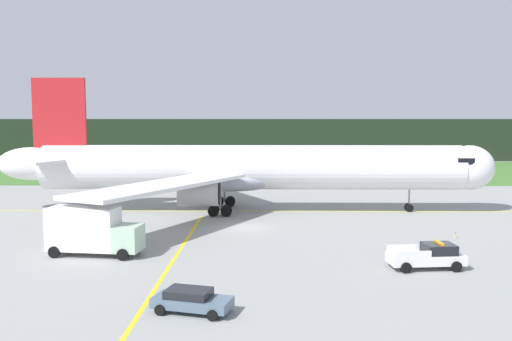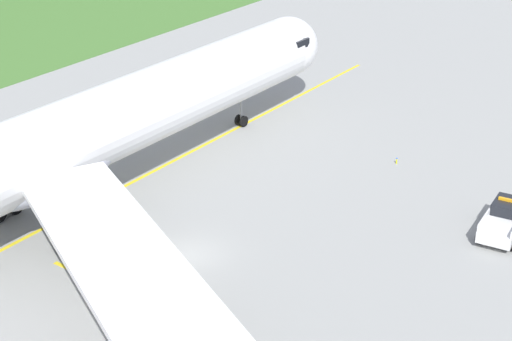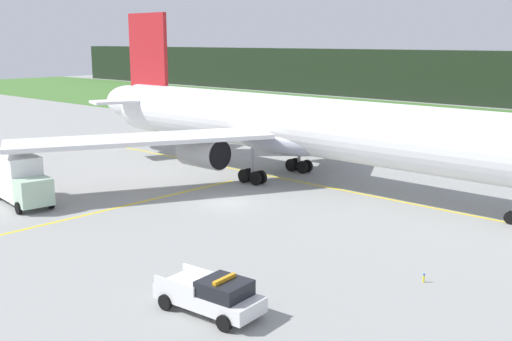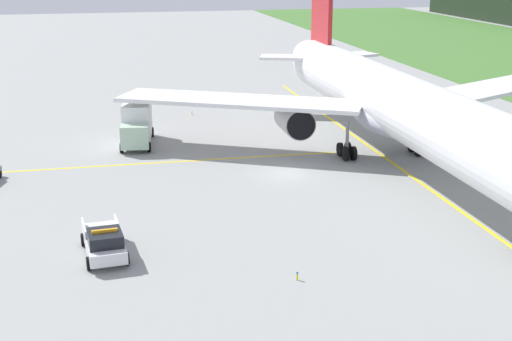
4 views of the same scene
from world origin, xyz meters
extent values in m
plane|color=gray|center=(0.00, 0.00, 0.00)|extent=(320.00, 320.00, 0.00)
cube|color=#43722F|center=(0.00, 56.07, 0.02)|extent=(320.00, 46.61, 0.04)
cube|color=black|center=(0.00, 84.29, 5.17)|extent=(288.00, 5.43, 10.34)
cube|color=yellow|center=(0.37, 9.45, 0.00)|extent=(75.77, 0.73, 0.01)
cube|color=yellow|center=(-5.13, -10.85, 0.00)|extent=(0.49, 33.34, 0.01)
cylinder|color=white|center=(0.37, 9.45, 5.07)|extent=(47.38, 5.31, 5.04)
ellipsoid|color=white|center=(25.06, 9.31, 5.07)|extent=(5.57, 5.07, 5.04)
ellipsoid|color=white|center=(-24.81, 9.59, 5.44)|extent=(8.08, 3.82, 3.78)
ellipsoid|color=#A9ADBC|center=(-1.99, 9.46, 3.68)|extent=(11.43, 5.35, 2.77)
cube|color=black|center=(23.85, 9.31, 5.95)|extent=(1.83, 4.79, 0.70)
cube|color=white|center=(-7.40, 21.16, 4.44)|extent=(14.26, 21.36, 0.35)
cylinder|color=#B4B4B4|center=(-4.76, 16.88, 3.11)|extent=(4.08, 2.64, 2.62)
cylinder|color=black|center=(-2.68, 16.87, 3.11)|extent=(0.13, 2.41, 2.41)
cube|color=white|center=(-7.54, -2.17, 4.44)|extent=(14.45, 21.30, 0.35)
cylinder|color=#B4B4B4|center=(-4.84, 2.07, 3.11)|extent=(4.08, 2.64, 2.62)
cylinder|color=black|center=(-2.76, 2.06, 3.11)|extent=(0.13, 2.41, 2.41)
cube|color=#B42024|center=(-21.49, 9.57, 10.63)|extent=(6.04, 0.47, 9.11)
cube|color=white|center=(-21.97, 12.90, 5.95)|extent=(4.76, 6.86, 0.28)
cube|color=white|center=(-22.01, 6.25, 5.95)|extent=(4.81, 6.87, 0.28)
cylinder|color=gray|center=(18.37, 9.35, 1.72)|extent=(0.20, 0.20, 2.55)
cylinder|color=black|center=(18.37, 9.61, 0.45)|extent=(0.90, 0.23, 0.90)
cylinder|color=black|center=(18.37, 9.09, 0.45)|extent=(0.90, 0.23, 0.90)
cylinder|color=gray|center=(-2.97, 12.74, 1.87)|extent=(0.28, 0.28, 2.55)
cylinder|color=black|center=(-2.28, 12.39, 0.60)|extent=(1.20, 0.31, 1.20)
cylinder|color=black|center=(-2.27, 13.09, 0.60)|extent=(1.20, 0.31, 1.20)
cylinder|color=black|center=(-3.68, 12.39, 0.60)|extent=(1.20, 0.31, 1.20)
cylinder|color=black|center=(-3.67, 13.09, 0.60)|extent=(1.20, 0.31, 1.20)
cylinder|color=gray|center=(-3.01, 6.19, 1.87)|extent=(0.28, 0.28, 2.55)
cylinder|color=black|center=(-2.31, 6.54, 0.60)|extent=(1.20, 0.31, 1.20)
cylinder|color=black|center=(-2.31, 5.84, 0.60)|extent=(1.20, 0.31, 1.20)
cylinder|color=black|center=(-3.71, 6.55, 0.60)|extent=(1.20, 0.31, 1.20)
cylinder|color=black|center=(-3.71, 5.85, 0.60)|extent=(1.20, 0.31, 1.20)
cube|color=silver|center=(13.18, -14.34, 0.73)|extent=(5.44, 2.52, 0.70)
cube|color=black|center=(14.13, -14.25, 1.43)|extent=(2.27, 2.07, 0.70)
cube|color=silver|center=(11.84, -13.48, 1.31)|extent=(2.53, 0.33, 0.45)
cube|color=silver|center=(12.01, -15.42, 1.31)|extent=(2.53, 0.33, 0.45)
cube|color=orange|center=(14.13, -14.25, 1.86)|extent=(0.33, 1.45, 0.16)
cylinder|color=black|center=(14.88, -13.14, 0.38)|extent=(0.78, 0.31, 0.76)
cylinder|color=black|center=(15.06, -15.22, 0.38)|extent=(0.78, 0.31, 0.76)
cylinder|color=black|center=(11.30, -13.46, 0.38)|extent=(0.78, 0.31, 0.76)
cylinder|color=black|center=(11.49, -15.54, 0.38)|extent=(0.78, 0.31, 0.76)
cube|color=#ABCBB0|center=(-8.77, -11.20, 1.45)|extent=(2.20, 2.63, 2.00)
cube|color=white|center=(-12.36, -10.73, 2.11)|extent=(5.61, 3.07, 3.32)
cylinder|color=#99999E|center=(-11.30, -10.87, 0.36)|extent=(0.78, 0.20, 1.04)
cylinder|color=#99999E|center=(-13.42, -10.59, 0.36)|extent=(0.78, 0.20, 1.04)
cylinder|color=black|center=(-8.61, -10.01, 0.45)|extent=(0.93, 0.37, 0.90)
cylinder|color=black|center=(-8.92, -12.39, 0.45)|extent=(0.93, 0.37, 0.90)
cylinder|color=black|center=(-14.06, -9.30, 0.45)|extent=(0.93, 0.37, 0.90)
cylinder|color=black|center=(-14.37, -11.68, 0.45)|extent=(0.93, 0.37, 0.90)
cube|color=slate|center=(-2.31, -23.25, 0.57)|extent=(4.65, 2.88, 0.55)
cube|color=black|center=(-2.52, -23.19, 1.08)|extent=(2.75, 2.17, 0.45)
cylinder|color=black|center=(-0.60, -22.75, 0.30)|extent=(0.63, 0.33, 0.60)
cylinder|color=black|center=(-1.09, -24.54, 0.30)|extent=(0.63, 0.33, 0.60)
cylinder|color=black|center=(-3.53, -21.96, 0.30)|extent=(0.63, 0.33, 0.60)
cylinder|color=black|center=(-4.01, -23.75, 0.30)|extent=(0.63, 0.33, 0.60)
cylinder|color=yellow|center=(18.85, -4.34, 0.19)|extent=(0.10, 0.10, 0.38)
sphere|color=blue|center=(18.85, -4.34, 0.43)|extent=(0.12, 0.12, 0.12)
camera|label=1|loc=(1.50, -52.36, 10.71)|focal=38.24mm
camera|label=2|loc=(-31.72, -27.04, 24.93)|focal=57.36mm
camera|label=3|loc=(32.57, -32.39, 12.37)|focal=42.97mm
camera|label=4|loc=(52.55, -14.17, 16.88)|focal=50.41mm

